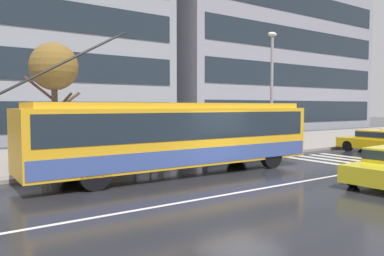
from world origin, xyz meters
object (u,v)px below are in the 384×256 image
pedestrian_at_shelter (159,125)px  pedestrian_waiting_by_pole (44,129)px  bus_shelter (98,120)px  pedestrian_approaching_curb (132,123)px  taxi_cross_traffic (381,140)px  trolleybus (178,135)px  street_lamp (272,81)px  pedestrian_walking_past (204,124)px  street_tree_bare (54,68)px

pedestrian_at_shelter → pedestrian_waiting_by_pole: 5.49m
bus_shelter → pedestrian_approaching_curb: bearing=31.2°
taxi_cross_traffic → pedestrian_approaching_curb: 13.93m
trolleybus → street_lamp: (7.29, 2.00, 2.45)m
pedestrian_approaching_curb → taxi_cross_traffic: bearing=-23.4°
pedestrian_waiting_by_pole → street_lamp: 11.83m
pedestrian_walking_past → street_lamp: 4.60m
bus_shelter → pedestrian_at_shelter: bus_shelter is taller
trolleybus → street_tree_bare: bearing=127.2°
taxi_cross_traffic → street_tree_bare: size_ratio=0.83×
pedestrian_approaching_curb → pedestrian_walking_past: (3.17, -1.62, -0.03)m
trolleybus → pedestrian_walking_past: 4.45m
street_lamp → street_tree_bare: street_lamp is taller
taxi_cross_traffic → street_lamp: bearing=152.0°
trolleybus → street_tree_bare: size_ratio=2.39×
pedestrian_walking_past → pedestrian_at_shelter: bearing=160.6°
trolleybus → taxi_cross_traffic: bearing=-4.5°
bus_shelter → pedestrian_approaching_curb: 2.65m
bus_shelter → pedestrian_walking_past: size_ratio=2.09×
bus_shelter → pedestrian_at_shelter: 3.34m
pedestrian_approaching_curb → street_tree_bare: bearing=178.9°
trolleybus → pedestrian_walking_past: bearing=40.7°
pedestrian_approaching_curb → pedestrian_waiting_by_pole: size_ratio=1.03×
pedestrian_waiting_by_pole → street_lamp: (11.54, -1.26, 2.25)m
bus_shelter → pedestrian_waiting_by_pole: size_ratio=2.18×
trolleybus → pedestrian_waiting_by_pole: (-4.25, 3.26, 0.21)m
street_lamp → pedestrian_waiting_by_pole: bearing=173.8°
pedestrian_approaching_curb → pedestrian_walking_past: size_ratio=0.99×
pedestrian_at_shelter → street_lamp: 6.67m
trolleybus → pedestrian_walking_past: size_ratio=6.15×
pedestrian_at_shelter → street_tree_bare: size_ratio=0.38×
trolleybus → pedestrian_waiting_by_pole: size_ratio=6.41×
taxi_cross_traffic → pedestrian_approaching_curb: (-12.74, 5.52, 1.08)m
bus_shelter → pedestrian_at_shelter: size_ratio=2.13×
taxi_cross_traffic → street_tree_bare: 17.71m
trolleybus → bus_shelter: trolleybus is taller
taxi_cross_traffic → pedestrian_waiting_by_pole: 17.75m
pedestrian_approaching_curb → street_tree_bare: size_ratio=0.38×
taxi_cross_traffic → street_lamp: size_ratio=0.68×
pedestrian_walking_past → street_tree_bare: street_tree_bare is taller
taxi_cross_traffic → pedestrian_approaching_curb: bearing=156.6°
pedestrian_approaching_curb → street_lamp: (7.09, -2.51, 2.20)m
pedestrian_walking_past → street_tree_bare: 7.49m
bus_shelter → street_lamp: 9.61m
pedestrian_approaching_curb → pedestrian_at_shelter: bearing=-40.1°
trolleybus → street_tree_bare: street_tree_bare is taller
pedestrian_at_shelter → pedestrian_approaching_curb: pedestrian_approaching_curb is taller
pedestrian_at_shelter → pedestrian_approaching_curb: size_ratio=0.99×
pedestrian_at_shelter → pedestrian_walking_past: pedestrian_walking_past is taller
taxi_cross_traffic → pedestrian_at_shelter: pedestrian_at_shelter is taller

